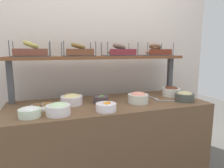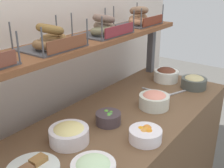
{
  "view_description": "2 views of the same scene",
  "coord_description": "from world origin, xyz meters",
  "px_view_note": "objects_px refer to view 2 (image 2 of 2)",
  "views": [
    {
      "loc": [
        -0.55,
        -1.71,
        1.33
      ],
      "look_at": [
        0.05,
        0.04,
        1.02
      ],
      "focal_mm": 31.63,
      "sensor_mm": 36.0,
      "label": 1
    },
    {
      "loc": [
        -1.16,
        -0.81,
        1.63
      ],
      "look_at": [
        0.04,
        0.07,
        1.04
      ],
      "focal_mm": 44.44,
      "sensor_mm": 36.0,
      "label": 2
    }
  ],
  "objects_px": {
    "bowl_lox_spread": "(154,100)",
    "bagel_basket_cinnamon_raisin": "(51,39)",
    "bowl_fruit_salad": "(145,134)",
    "bowl_hummus": "(194,82)",
    "serving_spoon_by_edge": "(157,91)",
    "bowl_veggie_mix": "(108,118)",
    "serving_spoon_near_plate": "(173,94)",
    "bowl_chocolate_spread": "(166,74)",
    "bagel_basket_everything": "(139,18)",
    "bagel_basket_poppy": "(104,27)",
    "bowl_egg_salad": "(69,134)"
  },
  "relations": [
    {
      "from": "bowl_hummus",
      "to": "bagel_basket_everything",
      "type": "relative_size",
      "value": 0.56
    },
    {
      "from": "bowl_lox_spread",
      "to": "bagel_basket_everything",
      "type": "bearing_deg",
      "value": 43.53
    },
    {
      "from": "bowl_hummus",
      "to": "bagel_basket_cinnamon_raisin",
      "type": "bearing_deg",
      "value": 155.81
    },
    {
      "from": "bowl_chocolate_spread",
      "to": "bagel_basket_cinnamon_raisin",
      "type": "distance_m",
      "value": 1.07
    },
    {
      "from": "bowl_veggie_mix",
      "to": "bagel_basket_poppy",
      "type": "height_order",
      "value": "bagel_basket_poppy"
    },
    {
      "from": "bowl_lox_spread",
      "to": "serving_spoon_near_plate",
      "type": "xyz_separation_m",
      "value": [
        0.25,
        -0.01,
        -0.04
      ]
    },
    {
      "from": "bowl_fruit_salad",
      "to": "serving_spoon_by_edge",
      "type": "bearing_deg",
      "value": 22.54
    },
    {
      "from": "bagel_basket_poppy",
      "to": "bagel_basket_everything",
      "type": "distance_m",
      "value": 0.44
    },
    {
      "from": "bagel_basket_cinnamon_raisin",
      "to": "bagel_basket_poppy",
      "type": "distance_m",
      "value": 0.43
    },
    {
      "from": "bowl_fruit_salad",
      "to": "bowl_lox_spread",
      "type": "bearing_deg",
      "value": 22.25
    },
    {
      "from": "serving_spoon_near_plate",
      "to": "bowl_chocolate_spread",
      "type": "bearing_deg",
      "value": 36.84
    },
    {
      "from": "bowl_egg_salad",
      "to": "bowl_veggie_mix",
      "type": "distance_m",
      "value": 0.27
    },
    {
      "from": "bowl_egg_salad",
      "to": "bowl_veggie_mix",
      "type": "xyz_separation_m",
      "value": [
        0.26,
        -0.04,
        -0.01
      ]
    },
    {
      "from": "bowl_veggie_mix",
      "to": "serving_spoon_by_edge",
      "type": "height_order",
      "value": "bowl_veggie_mix"
    },
    {
      "from": "serving_spoon_near_plate",
      "to": "bowl_fruit_salad",
      "type": "bearing_deg",
      "value": -167.64
    },
    {
      "from": "bowl_veggie_mix",
      "to": "bagel_basket_poppy",
      "type": "relative_size",
      "value": 0.43
    },
    {
      "from": "bowl_egg_salad",
      "to": "bagel_basket_cinnamon_raisin",
      "type": "bearing_deg",
      "value": 62.09
    },
    {
      "from": "bowl_veggie_mix",
      "to": "bowl_hummus",
      "type": "height_order",
      "value": "bowl_hummus"
    },
    {
      "from": "bowl_hummus",
      "to": "serving_spoon_by_edge",
      "type": "height_order",
      "value": "bowl_hummus"
    },
    {
      "from": "bagel_basket_cinnamon_raisin",
      "to": "bowl_fruit_salad",
      "type": "bearing_deg",
      "value": -74.88
    },
    {
      "from": "bowl_veggie_mix",
      "to": "bowl_hummus",
      "type": "relative_size",
      "value": 0.78
    },
    {
      "from": "bowl_veggie_mix",
      "to": "bagel_basket_poppy",
      "type": "distance_m",
      "value": 0.57
    },
    {
      "from": "serving_spoon_near_plate",
      "to": "serving_spoon_by_edge",
      "type": "relative_size",
      "value": 0.98
    },
    {
      "from": "bowl_veggie_mix",
      "to": "serving_spoon_by_edge",
      "type": "distance_m",
      "value": 0.56
    },
    {
      "from": "bowl_lox_spread",
      "to": "bowl_egg_salad",
      "type": "distance_m",
      "value": 0.61
    },
    {
      "from": "serving_spoon_near_plate",
      "to": "bagel_basket_everything",
      "type": "height_order",
      "value": "bagel_basket_everything"
    },
    {
      "from": "bowl_hummus",
      "to": "bagel_basket_everything",
      "type": "bearing_deg",
      "value": 100.28
    },
    {
      "from": "bowl_fruit_salad",
      "to": "bagel_basket_everything",
      "type": "bearing_deg",
      "value": 34.51
    },
    {
      "from": "serving_spoon_by_edge",
      "to": "bagel_basket_poppy",
      "type": "xyz_separation_m",
      "value": [
        -0.29,
        0.25,
        0.47
      ]
    },
    {
      "from": "bowl_lox_spread",
      "to": "bagel_basket_everything",
      "type": "relative_size",
      "value": 0.58
    },
    {
      "from": "bowl_lox_spread",
      "to": "bowl_chocolate_spread",
      "type": "relative_size",
      "value": 1.01
    },
    {
      "from": "bowl_chocolate_spread",
      "to": "serving_spoon_near_plate",
      "type": "height_order",
      "value": "bowl_chocolate_spread"
    },
    {
      "from": "bowl_fruit_salad",
      "to": "bagel_basket_cinnamon_raisin",
      "type": "distance_m",
      "value": 0.67
    },
    {
      "from": "serving_spoon_near_plate",
      "to": "bagel_basket_cinnamon_raisin",
      "type": "bearing_deg",
      "value": 154.14
    },
    {
      "from": "serving_spoon_near_plate",
      "to": "bagel_basket_cinnamon_raisin",
      "type": "height_order",
      "value": "bagel_basket_cinnamon_raisin"
    },
    {
      "from": "bowl_chocolate_spread",
      "to": "bagel_basket_everything",
      "type": "xyz_separation_m",
      "value": [
        -0.09,
        0.21,
        0.42
      ]
    },
    {
      "from": "bowl_lox_spread",
      "to": "bowl_fruit_salad",
      "type": "height_order",
      "value": "bowl_lox_spread"
    },
    {
      "from": "bowl_fruit_salad",
      "to": "bagel_basket_poppy",
      "type": "bearing_deg",
      "value": 58.9
    },
    {
      "from": "bowl_egg_salad",
      "to": "bagel_basket_poppy",
      "type": "distance_m",
      "value": 0.71
    },
    {
      "from": "bowl_chocolate_spread",
      "to": "bagel_basket_poppy",
      "type": "relative_size",
      "value": 0.56
    },
    {
      "from": "bowl_lox_spread",
      "to": "serving_spoon_by_edge",
      "type": "relative_size",
      "value": 1.08
    },
    {
      "from": "bowl_hummus",
      "to": "bowl_lox_spread",
      "type": "bearing_deg",
      "value": 170.17
    },
    {
      "from": "bowl_lox_spread",
      "to": "bagel_basket_poppy",
      "type": "height_order",
      "value": "bagel_basket_poppy"
    },
    {
      "from": "serving_spoon_near_plate",
      "to": "bagel_basket_cinnamon_raisin",
      "type": "distance_m",
      "value": 0.95
    },
    {
      "from": "bowl_lox_spread",
      "to": "bowl_egg_salad",
      "type": "relative_size",
      "value": 0.96
    },
    {
      "from": "bagel_basket_poppy",
      "to": "bagel_basket_everything",
      "type": "bearing_deg",
      "value": 2.3
    },
    {
      "from": "bowl_hummus",
      "to": "bagel_basket_everything",
      "type": "distance_m",
      "value": 0.62
    },
    {
      "from": "bowl_lox_spread",
      "to": "bagel_basket_cinnamon_raisin",
      "type": "xyz_separation_m",
      "value": [
        -0.49,
        0.35,
        0.42
      ]
    },
    {
      "from": "bagel_basket_cinnamon_raisin",
      "to": "bowl_veggie_mix",
      "type": "bearing_deg",
      "value": -56.45
    },
    {
      "from": "bowl_hummus",
      "to": "bagel_basket_cinnamon_raisin",
      "type": "xyz_separation_m",
      "value": [
        -0.95,
        0.43,
        0.43
      ]
    }
  ]
}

